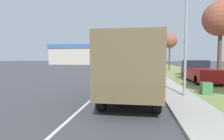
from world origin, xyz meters
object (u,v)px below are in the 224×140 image
car_second_ahead (135,66)px  lamp_post (183,0)px  military_truck (131,66)px  pickup_truck (200,72)px  car_nearest_ahead (132,70)px

car_second_ahead → lamp_post: bearing=-82.4°
military_truck → lamp_post: lamp_post is taller
lamp_post → military_truck: bearing=-163.6°
pickup_truck → lamp_post: 8.71m
car_nearest_ahead → lamp_post: 11.15m
car_second_ahead → lamp_post: size_ratio=0.51×
car_nearest_ahead → lamp_post: bearing=-73.7°
car_nearest_ahead → pickup_truck: size_ratio=0.86×
military_truck → lamp_post: bearing=16.4°
car_second_ahead → military_truck: bearing=-89.6°
lamp_post → car_second_ahead: bearing=97.6°
car_second_ahead → pickup_truck: 14.97m
military_truck → pickup_truck: bearing=53.0°
military_truck → car_second_ahead: bearing=90.4°
car_nearest_ahead → car_second_ahead: (0.14, 10.81, -0.02)m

